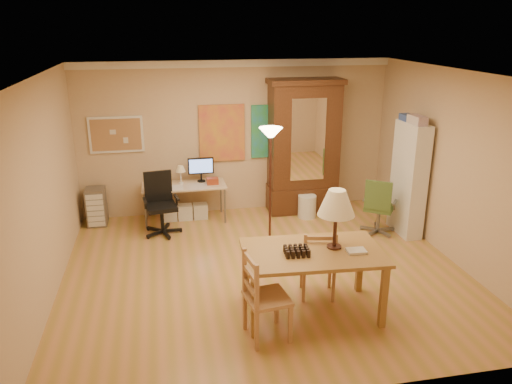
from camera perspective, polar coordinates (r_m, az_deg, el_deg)
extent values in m
plane|color=#A7843B|center=(7.07, 0.99, -8.99)|extent=(5.50, 5.50, 0.00)
cube|color=white|center=(8.70, -2.39, 14.47)|extent=(5.50, 0.08, 0.12)
cube|color=tan|center=(8.80, -15.69, 6.34)|extent=(0.90, 0.04, 0.62)
cube|color=gold|center=(8.85, -3.91, 6.72)|extent=(0.80, 0.04, 1.00)
cube|color=teal|center=(9.00, 1.83, 6.97)|extent=(0.75, 0.04, 0.95)
cube|color=olive|center=(5.83, 6.49, -6.87)|extent=(1.67, 1.06, 0.04)
cube|color=olive|center=(5.55, -0.17, -12.93)|extent=(0.08, 0.08, 0.76)
cube|color=olive|center=(5.89, 14.38, -11.54)|extent=(0.08, 0.08, 0.76)
cube|color=olive|center=(6.25, -1.16, -9.01)|extent=(0.08, 0.08, 0.76)
cube|color=olive|center=(6.56, 11.77, -8.03)|extent=(0.08, 0.08, 0.76)
cylinder|color=black|center=(5.93, 8.91, -6.18)|extent=(0.17, 0.17, 0.02)
cylinder|color=black|center=(5.85, 9.01, -4.36)|extent=(0.04, 0.04, 0.43)
cone|color=#FFF2C7|center=(5.72, 9.19, -1.19)|extent=(0.43, 0.43, 0.30)
cube|color=silver|center=(5.85, 11.39, -6.63)|extent=(0.22, 0.17, 0.03)
cube|color=black|center=(5.69, 4.69, -6.75)|extent=(0.31, 0.25, 0.09)
cube|color=#A8824C|center=(6.35, 7.07, -8.17)|extent=(0.49, 0.48, 0.04)
cube|color=#A8824C|center=(6.63, 8.41, -9.20)|extent=(0.05, 0.05, 0.41)
cube|color=#A8824C|center=(6.59, 5.23, -9.25)|extent=(0.05, 0.05, 0.41)
cube|color=#A8824C|center=(6.33, 8.83, -10.67)|extent=(0.05, 0.05, 0.41)
cube|color=#A8824C|center=(6.29, 5.48, -10.73)|extent=(0.05, 0.05, 0.41)
cube|color=#A8824C|center=(6.12, 9.05, -6.87)|extent=(0.05, 0.05, 0.48)
cube|color=#A8824C|center=(6.08, 5.62, -6.91)|extent=(0.05, 0.05, 0.48)
cube|color=#A8824C|center=(6.07, 7.36, -6.49)|extent=(0.36, 0.10, 0.05)
cube|color=#A8824C|center=(5.51, 1.29, -12.01)|extent=(0.51, 0.53, 0.04)
cube|color=#A8824C|center=(5.55, 3.93, -14.88)|extent=(0.05, 0.05, 0.46)
cube|color=#A8824C|center=(5.86, 2.36, -12.83)|extent=(0.05, 0.05, 0.46)
cube|color=#A8824C|center=(5.43, 0.07, -15.65)|extent=(0.05, 0.05, 0.46)
cube|color=#A8824C|center=(5.75, -1.29, -13.49)|extent=(0.05, 0.05, 0.46)
cube|color=#A8824C|center=(5.16, 0.08, -10.93)|extent=(0.05, 0.05, 0.53)
cube|color=#A8824C|center=(5.49, -1.33, -8.95)|extent=(0.05, 0.05, 0.53)
cube|color=#A8824C|center=(5.30, -0.65, -9.41)|extent=(0.09, 0.40, 0.05)
cylinder|color=#43221A|center=(7.76, 1.57, -6.23)|extent=(0.28, 0.28, 0.03)
cylinder|color=#43221A|center=(7.42, 1.63, -0.01)|extent=(0.04, 0.04, 1.77)
cone|color=#FFE0A5|center=(7.18, 1.69, 6.82)|extent=(0.34, 0.34, 0.14)
cube|color=#C1AC8D|center=(8.66, -8.23, 0.73)|extent=(1.43, 0.62, 0.03)
cylinder|color=slate|center=(8.52, -12.52, -2.18)|extent=(0.03, 0.03, 0.62)
cylinder|color=slate|center=(8.57, -3.57, -1.61)|extent=(0.03, 0.03, 0.62)
cylinder|color=slate|center=(9.02, -12.47, -0.98)|extent=(0.03, 0.03, 0.62)
cylinder|color=slate|center=(9.07, -4.02, -0.45)|extent=(0.03, 0.03, 0.62)
cube|color=black|center=(8.61, -10.89, 0.61)|extent=(0.29, 0.20, 0.01)
cube|color=black|center=(8.71, -10.94, 1.49)|extent=(0.29, 0.05, 0.19)
cube|color=black|center=(8.72, -6.33, 2.99)|extent=(0.45, 0.04, 0.29)
cone|color=#FFF2C7|center=(8.66, -8.65, 2.66)|extent=(0.18, 0.18, 0.11)
cube|color=silver|center=(8.53, -9.08, 0.50)|extent=(0.22, 0.29, 0.01)
cube|color=maroon|center=(8.63, -4.99, 1.26)|extent=(0.20, 0.14, 0.11)
cube|color=white|center=(8.86, -9.82, -2.38)|extent=(0.25, 0.21, 0.27)
cube|color=white|center=(8.87, -8.10, -2.27)|extent=(0.25, 0.21, 0.27)
cube|color=silver|center=(8.89, -6.38, -2.16)|extent=(0.25, 0.21, 0.27)
cylinder|color=black|center=(8.29, -10.67, -3.15)|extent=(0.06, 0.06, 0.39)
cube|color=black|center=(8.21, -10.77, -1.69)|extent=(0.53, 0.51, 0.07)
cube|color=black|center=(8.31, -11.13, 0.69)|extent=(0.45, 0.12, 0.51)
cube|color=black|center=(8.13, -12.58, -1.00)|extent=(0.08, 0.30, 0.03)
cube|color=black|center=(8.20, -9.08, -0.60)|extent=(0.08, 0.30, 0.03)
cylinder|color=slate|center=(8.45, 13.80, -3.08)|extent=(0.05, 0.05, 0.36)
cube|color=#3A5B29|center=(8.37, 13.91, -1.75)|extent=(0.60, 0.59, 0.06)
cube|color=#3A5B29|center=(8.10, 13.79, -0.40)|extent=(0.37, 0.28, 0.47)
cube|color=slate|center=(8.30, 15.57, -1.15)|extent=(0.19, 0.24, 0.03)
cube|color=slate|center=(8.37, 12.40, -0.71)|extent=(0.19, 0.24, 0.03)
cube|color=slate|center=(8.93, -17.76, -1.58)|extent=(0.32, 0.37, 0.64)
cube|color=silver|center=(8.75, -17.88, -2.02)|extent=(0.28, 0.02, 0.55)
cube|color=#371F0F|center=(8.98, 5.43, 4.94)|extent=(1.21, 0.55, 2.31)
cube|color=#371F0F|center=(9.24, 5.25, -0.57)|extent=(1.25, 0.59, 0.46)
cube|color=white|center=(8.67, 5.99, 5.91)|extent=(0.61, 0.01, 1.43)
cube|color=#371F0F|center=(8.77, 5.67, 12.50)|extent=(1.30, 0.62, 0.09)
cube|color=white|center=(8.36, 17.06, 1.40)|extent=(0.27, 0.73, 1.83)
cube|color=#993333|center=(8.38, 16.96, -2.00)|extent=(0.16, 0.37, 0.22)
cube|color=#334C99|center=(8.34, 16.66, 5.72)|extent=(0.16, 0.26, 0.18)
cylinder|color=silver|center=(8.90, 5.85, -1.64)|extent=(0.32, 0.32, 0.40)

